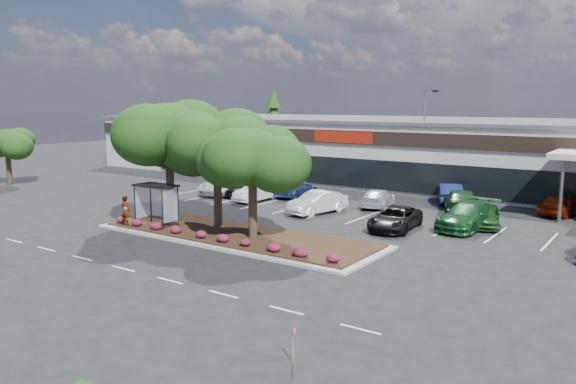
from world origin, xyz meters
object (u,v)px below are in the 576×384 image
Objects in this scene: light_pole at (424,146)px; car_0 at (244,188)px; car_1 at (225,184)px; survey_stake at (294,341)px.

light_pole is 2.15× the size of car_0.
car_0 is 0.70× the size of car_1.
car_1 is (-23.06, 23.25, 0.15)m from survey_stake.
survey_stake is at bearing -59.41° from car_0.
light_pole is at bearing 28.58° from car_1.
light_pole reaches higher than survey_stake.
light_pole is 8.40× the size of survey_stake.
light_pole reaches higher than car_0.
car_1 reaches higher than survey_stake.
survey_stake is 0.18× the size of car_1.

